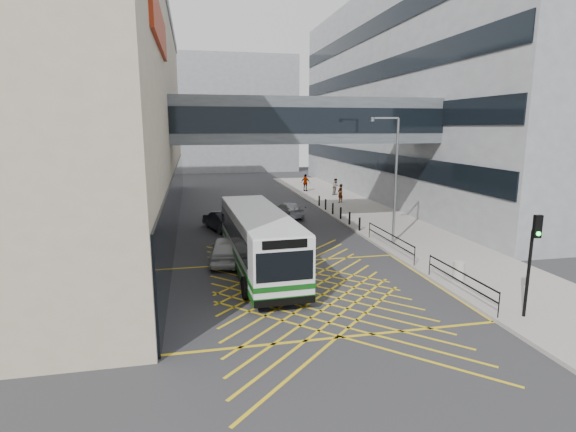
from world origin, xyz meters
TOP-DOWN VIEW (x-y plane):
  - ground at (0.00, 0.00)m, footprint 120.00×120.00m
  - building_right at (23.98, 24.00)m, footprint 24.09×44.00m
  - building_far at (-2.00, 60.00)m, footprint 28.00×16.00m
  - skybridge at (3.00, 12.00)m, footprint 20.00×4.10m
  - pavement at (9.00, 15.00)m, footprint 6.00×54.00m
  - box_junction at (0.00, 0.00)m, footprint 12.00×9.00m
  - bus at (-1.65, 3.34)m, footprint 3.04×10.90m
  - car_white at (-3.10, 5.10)m, footprint 2.41×4.74m
  - car_dark at (-2.85, 12.79)m, footprint 2.99×4.73m
  - car_silver at (2.64, 16.35)m, footprint 2.33×4.24m
  - traffic_light at (7.18, -4.69)m, footprint 0.29×0.46m
  - street_lamp at (6.95, 6.63)m, footprint 1.67×0.73m
  - litter_bin at (7.07, -0.47)m, footprint 0.52×0.52m
  - kerb_railings at (6.15, 1.78)m, footprint 0.05×12.54m
  - bollards at (6.25, 15.00)m, footprint 0.14×10.14m
  - pedestrian_a at (8.62, 21.21)m, footprint 0.84×0.79m
  - pedestrian_b at (9.69, 25.85)m, footprint 0.95×0.90m
  - pedestrian_c at (7.29, 29.09)m, footprint 1.18×1.10m

SIDE VIEW (x-z plane):
  - ground at x=0.00m, z-range 0.00..0.00m
  - box_junction at x=0.00m, z-range 0.00..0.01m
  - pavement at x=9.00m, z-range 0.00..0.16m
  - litter_bin at x=7.07m, z-range 0.16..1.05m
  - bollards at x=6.25m, z-range 0.16..1.06m
  - car_silver at x=2.64m, z-range 0.00..1.25m
  - car_dark at x=-2.85m, z-range 0.00..1.38m
  - car_white at x=-3.10m, z-range 0.00..1.44m
  - kerb_railings at x=6.15m, z-range 0.38..1.38m
  - pedestrian_b at x=9.69m, z-range 0.16..1.86m
  - pedestrian_a at x=8.62m, z-range 0.16..1.89m
  - pedestrian_c at x=7.29m, z-range 0.16..2.02m
  - bus at x=-1.65m, z-range 0.11..3.14m
  - traffic_light at x=7.18m, z-range 0.75..4.64m
  - street_lamp at x=6.95m, z-range 0.68..8.17m
  - skybridge at x=3.00m, z-range 6.00..9.00m
  - building_far at x=-2.00m, z-range 0.00..18.00m
  - building_right at x=23.98m, z-range 0.00..20.00m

